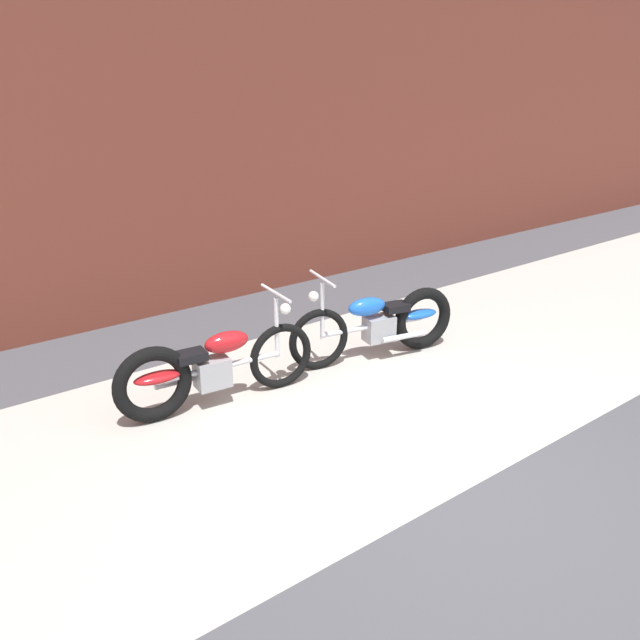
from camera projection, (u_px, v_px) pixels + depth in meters
name	position (u px, v px, depth m)	size (l,w,h in m)	color
ground_plane	(464.00, 492.00, 4.92)	(80.00, 80.00, 0.00)	#47474C
sidewalk_slab	(324.00, 403.00, 6.22)	(36.00, 3.50, 0.01)	#B2ADA3
brick_building_wall	(148.00, 57.00, 7.64)	(36.00, 0.50, 6.27)	brown
motorcycle_red	(204.00, 369.00, 6.01)	(2.01, 0.59, 1.03)	black
motorcycle_blue	(385.00, 322.00, 7.11)	(1.98, 0.72, 1.03)	black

